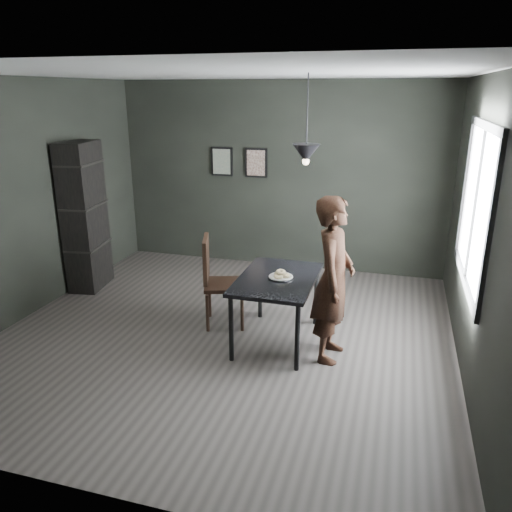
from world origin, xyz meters
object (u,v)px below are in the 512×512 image
(woman, at_px, (333,280))
(white_plate, at_px, (281,277))
(wood_chair, at_px, (216,276))
(pendant_lamp, at_px, (306,153))
(shelf_unit, at_px, (85,217))
(cafe_table, at_px, (277,284))

(woman, bearing_deg, white_plate, 76.80)
(white_plate, distance_m, wood_chair, 0.86)
(pendant_lamp, bearing_deg, wood_chair, 173.21)
(white_plate, bearing_deg, woman, -15.18)
(woman, distance_m, wood_chair, 1.46)
(white_plate, relative_size, woman, 0.14)
(woman, relative_size, pendant_lamp, 1.96)
(shelf_unit, bearing_deg, wood_chair, -25.42)
(woman, xyz_separation_m, shelf_unit, (-3.53, 1.03, 0.16))
(woman, xyz_separation_m, wood_chair, (-1.39, 0.38, -0.24))
(shelf_unit, height_order, pendant_lamp, pendant_lamp)
(cafe_table, height_order, pendant_lamp, pendant_lamp)
(wood_chair, xyz_separation_m, pendant_lamp, (1.03, -0.12, 1.45))
(cafe_table, distance_m, white_plate, 0.09)
(cafe_table, relative_size, shelf_unit, 0.60)
(pendant_lamp, bearing_deg, cafe_table, -158.20)
(cafe_table, relative_size, white_plate, 5.22)
(wood_chair, height_order, shelf_unit, shelf_unit)
(wood_chair, bearing_deg, pendant_lamp, -24.80)
(shelf_unit, bearing_deg, white_plate, -25.13)
(cafe_table, distance_m, wood_chair, 0.81)
(cafe_table, bearing_deg, woman, -14.84)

